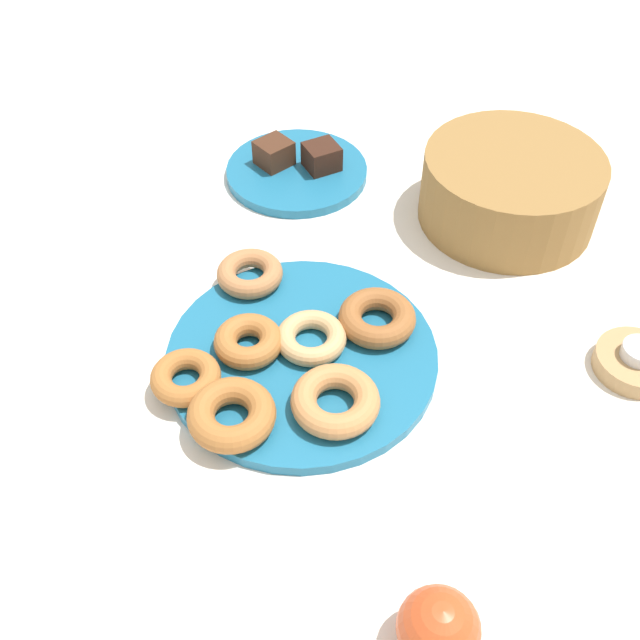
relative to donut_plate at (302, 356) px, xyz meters
The scene contains 16 objects.
ground_plane 0.01m from the donut_plate, ahead, with size 2.40×2.40×0.00m, color white.
donut_plate is the anchor object (origin of this frame).
donut_0 0.12m from the donut_plate, 81.54° to the right, with size 0.09×0.09×0.03m, color #AD6B33.
donut_1 0.14m from the donut_plate, 163.19° to the left, with size 0.08×0.08×0.02m, color #B27547.
donut_2 0.02m from the donut_plate, 81.19° to the left, with size 0.08×0.08×0.02m, color tan.
donut_3 0.10m from the donut_plate, 68.83° to the left, with size 0.09×0.09×0.03m, color #995B2D.
donut_4 0.06m from the donut_plate, 139.80° to the right, with size 0.08×0.08×0.03m, color #AD6B33.
donut_5 0.14m from the donut_plate, 115.28° to the right, with size 0.08×0.08×0.02m, color #AD6B33.
donut_6 0.09m from the donut_plate, 21.63° to the right, with size 0.10×0.10×0.03m, color #C6844C.
cake_plate 0.36m from the donut_plate, 136.07° to the left, with size 0.21×0.21×0.01m, color #1E6B93.
brownie_near 0.38m from the donut_plate, 141.11° to the left, with size 0.04×0.05×0.04m, color #472819.
brownie_far 0.36m from the donut_plate, 130.25° to the left, with size 0.04×0.05×0.04m, color #381E14.
candle_holder 0.38m from the donut_plate, 41.90° to the left, with size 0.09×0.09×0.02m, color tan.
tealight 0.38m from the donut_plate, 41.90° to the left, with size 0.04×0.04×0.01m, color silver.
basket 0.38m from the donut_plate, 87.23° to the left, with size 0.24×0.24×0.10m, color olive.
apple 0.35m from the donut_plate, 25.91° to the right, with size 0.07×0.07×0.07m, color #CC4C23.
Camera 1 is at (0.41, -0.39, 0.66)m, focal length 42.03 mm.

